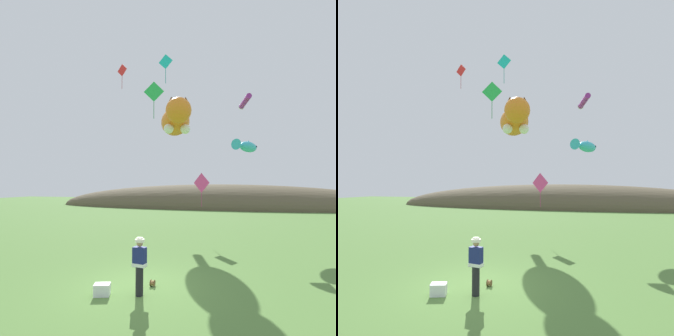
{
  "view_description": "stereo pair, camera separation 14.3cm",
  "coord_description": "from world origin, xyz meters",
  "views": [
    {
      "loc": [
        3.34,
        -8.56,
        3.41
      ],
      "look_at": [
        0.0,
        4.0,
        4.28
      ],
      "focal_mm": 28.0,
      "sensor_mm": 36.0,
      "label": 1
    },
    {
      "loc": [
        3.48,
        -8.52,
        3.41
      ],
      "look_at": [
        0.0,
        4.0,
        4.28
      ],
      "focal_mm": 28.0,
      "sensor_mm": 36.0,
      "label": 2
    }
  ],
  "objects": [
    {
      "name": "festival_attendant",
      "position": [
        0.33,
        -0.7,
        0.95
      ],
      "size": [
        0.46,
        0.33,
        1.77
      ],
      "color": "black",
      "rests_on": "ground"
    },
    {
      "name": "kite_diamond_green",
      "position": [
        -0.83,
        4.25,
        8.32
      ],
      "size": [
        1.07,
        0.19,
        1.98
      ],
      "color": "green"
    },
    {
      "name": "picnic_cooler",
      "position": [
        -0.79,
        -1.0,
        0.18
      ],
      "size": [
        0.56,
        0.46,
        0.36
      ],
      "color": "white",
      "rests_on": "ground"
    },
    {
      "name": "kite_fish_windsock",
      "position": [
        3.94,
        9.78,
        6.06
      ],
      "size": [
        1.92,
        2.71,
        0.83
      ],
      "color": "#33B2CC"
    },
    {
      "name": "distant_hill_ridge",
      "position": [
        0.0,
        33.67,
        0.0
      ],
      "size": [
        54.37,
        12.77,
        7.21
      ],
      "color": "brown",
      "rests_on": "ground"
    },
    {
      "name": "kite_giant_cat",
      "position": [
        -0.93,
        9.71,
        8.13
      ],
      "size": [
        3.26,
        7.14,
        2.25
      ],
      "color": "orange"
    },
    {
      "name": "kite_diamond_teal",
      "position": [
        -0.79,
        6.39,
        10.94
      ],
      "size": [
        0.92,
        0.15,
        1.83
      ],
      "color": "#19BFBF"
    },
    {
      "name": "ground_plane",
      "position": [
        0.0,
        0.0,
        0.0
      ],
      "size": [
        120.0,
        120.0,
        0.0
      ],
      "primitive_type": "plane",
      "color": "#517A38"
    },
    {
      "name": "kite_diamond_red",
      "position": [
        -4.41,
        7.97,
        11.52
      ],
      "size": [
        0.85,
        0.31,
        1.8
      ],
      "color": "red"
    },
    {
      "name": "kite_spool",
      "position": [
        0.49,
        0.11,
        0.11
      ],
      "size": [
        0.15,
        0.22,
        0.22
      ],
      "color": "olive",
      "rests_on": "ground"
    },
    {
      "name": "kite_diamond_pink",
      "position": [
        1.1,
        8.19,
        3.57
      ],
      "size": [
        1.1,
        0.66,
        2.16
      ],
      "color": "#E53F8C"
    },
    {
      "name": "kite_tube_streamer",
      "position": [
        3.93,
        10.03,
        9.22
      ],
      "size": [
        0.84,
        2.4,
        0.44
      ],
      "color": "#8C268C"
    }
  ]
}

